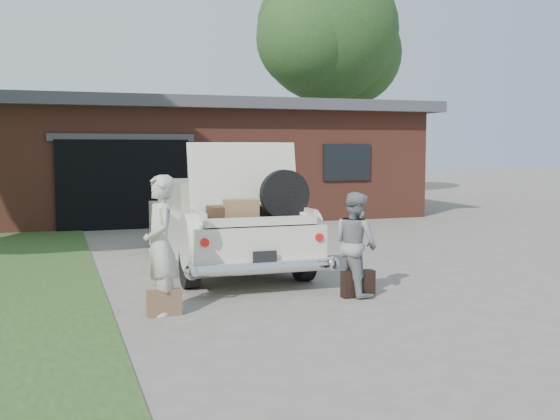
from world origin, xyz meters
name	(u,v)px	position (x,y,z in m)	size (l,w,h in m)	color
ground	(294,292)	(0.00, 0.00, 0.00)	(90.00, 90.00, 0.00)	gray
house	(194,158)	(0.98, 11.47, 1.67)	(12.80, 7.80, 3.30)	brown
tree_right	(329,38)	(7.68, 16.59, 6.43)	(6.62, 5.76, 9.60)	#38281E
sedan	(223,222)	(-0.42, 2.37, 0.75)	(2.06, 5.09, 2.09)	beige
woman_left	(160,245)	(-1.93, -0.58, 0.84)	(0.62, 0.40, 1.69)	beige
woman_right	(355,244)	(0.74, -0.41, 0.71)	(0.69, 0.54, 1.42)	gray
suitcase_left	(164,303)	(-1.92, -0.68, 0.16)	(0.41, 0.13, 0.32)	brown
suitcase_right	(358,284)	(0.72, -0.54, 0.18)	(0.46, 0.15, 0.36)	black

